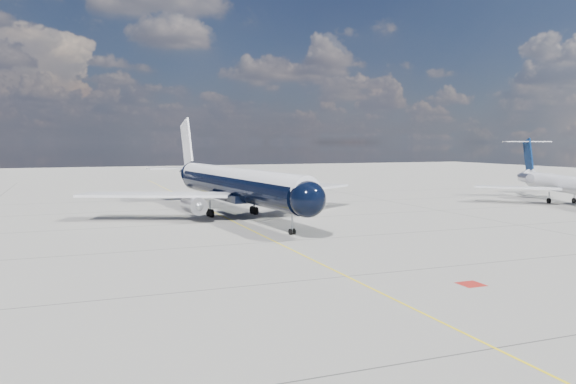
{
  "coord_description": "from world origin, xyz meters",
  "views": [
    {
      "loc": [
        -18.09,
        -40.07,
        9.52
      ],
      "look_at": [
        4.43,
        18.0,
        4.0
      ],
      "focal_mm": 35.0,
      "sensor_mm": 36.0,
      "label": 1
    }
  ],
  "objects": [
    {
      "name": "ground",
      "position": [
        0.0,
        30.0,
        0.0
      ],
      "size": [
        320.0,
        320.0,
        0.0
      ],
      "primitive_type": "plane",
      "color": "gray",
      "rests_on": "ground"
    },
    {
      "name": "taxiway_centerline",
      "position": [
        0.0,
        25.0,
        0.0
      ],
      "size": [
        0.16,
        160.0,
        0.01
      ],
      "primitive_type": "cube",
      "color": "yellow",
      "rests_on": "ground"
    },
    {
      "name": "red_marking",
      "position": [
        6.8,
        -10.0,
        0.0
      ],
      "size": [
        1.6,
        1.6,
        0.01
      ],
      "primitive_type": "cube",
      "color": "maroon",
      "rests_on": "ground"
    },
    {
      "name": "main_airliner",
      "position": [
        1.42,
        30.13,
        4.2
      ],
      "size": [
        38.3,
        46.81,
        13.52
      ],
      "rotation": [
        0.0,
        0.0,
        0.09
      ],
      "color": "black",
      "rests_on": "ground"
    },
    {
      "name": "regional_jet",
      "position": [
        53.71,
        26.75,
        3.26
      ],
      "size": [
        25.03,
        29.54,
        10.33
      ],
      "rotation": [
        0.0,
        0.0,
        -0.34
      ],
      "color": "white",
      "rests_on": "ground"
    }
  ]
}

